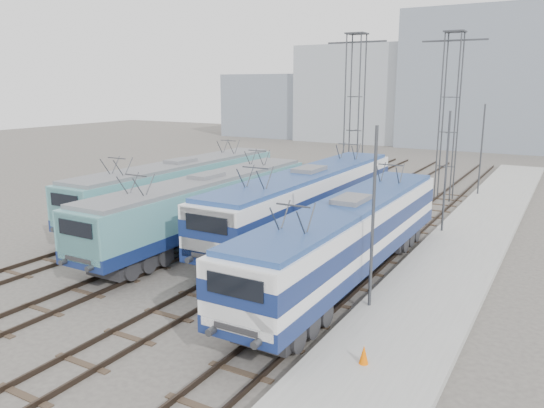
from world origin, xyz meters
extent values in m
plane|color=#514C47|center=(0.00, 0.00, 0.00)|extent=(160.00, 160.00, 0.00)
cube|color=#9E9E99|center=(10.20, 8.00, 0.15)|extent=(4.00, 70.00, 0.30)
cube|color=navy|center=(-6.75, 9.84, 1.36)|extent=(2.80, 17.70, 0.59)
cube|color=teal|center=(-6.75, 9.84, 2.54)|extent=(2.75, 17.70, 1.77)
cube|color=teal|center=(-6.75, 1.33, 2.36)|extent=(2.53, 0.69, 2.01)
cube|color=slate|center=(-6.75, 9.84, 3.52)|extent=(2.53, 17.00, 0.20)
cube|color=#262628|center=(-6.75, 3.93, 0.62)|extent=(2.07, 3.54, 0.66)
cube|color=#262628|center=(-6.75, 15.74, 0.62)|extent=(2.07, 3.54, 0.66)
cube|color=navy|center=(-2.25, 6.52, 1.34)|extent=(2.75, 17.36, 0.58)
cube|color=teal|center=(-2.25, 6.52, 2.49)|extent=(2.70, 17.36, 1.74)
cube|color=teal|center=(-2.25, -1.83, 2.32)|extent=(2.48, 0.68, 1.97)
cube|color=slate|center=(-2.25, 6.52, 3.46)|extent=(2.48, 16.67, 0.19)
cube|color=#262628|center=(-2.25, 0.73, 0.61)|extent=(2.03, 3.47, 0.65)
cube|color=#262628|center=(-2.25, 12.30, 0.61)|extent=(2.03, 3.47, 0.65)
cube|color=navy|center=(2.25, 9.77, 1.42)|extent=(2.94, 18.59, 0.62)
cube|color=white|center=(2.25, 9.77, 2.66)|extent=(2.89, 18.59, 1.86)
cube|color=navy|center=(2.25, 9.77, 2.61)|extent=(2.93, 18.61, 0.72)
cube|color=white|center=(2.25, 0.84, 2.47)|extent=(2.66, 0.72, 2.11)
cube|color=navy|center=(2.25, 9.77, 3.69)|extent=(2.66, 17.84, 0.21)
cube|color=#262628|center=(2.25, 3.58, 0.64)|extent=(2.17, 3.72, 0.70)
cube|color=#262628|center=(2.25, 15.97, 0.64)|extent=(2.17, 3.72, 0.70)
cube|color=navy|center=(6.75, 4.55, 1.35)|extent=(2.77, 17.52, 0.58)
cube|color=white|center=(6.75, 4.55, 2.52)|extent=(2.72, 17.52, 1.75)
cube|color=navy|center=(6.75, 4.55, 2.47)|extent=(2.76, 17.54, 0.68)
cube|color=white|center=(6.75, -3.87, 2.34)|extent=(2.51, 0.68, 1.99)
cube|color=navy|center=(6.75, 4.55, 3.49)|extent=(2.51, 16.82, 0.19)
cube|color=#262628|center=(6.75, -1.29, 0.62)|extent=(2.04, 3.50, 0.66)
cube|color=#262628|center=(6.75, 10.38, 0.62)|extent=(2.04, 3.50, 0.66)
cylinder|color=#3F4247|center=(-0.55, 21.45, 6.00)|extent=(0.10, 0.10, 12.00)
cylinder|color=#3F4247|center=(0.55, 21.45, 6.00)|extent=(0.10, 0.10, 12.00)
cylinder|color=#3F4247|center=(-0.55, 22.55, 6.00)|extent=(0.10, 0.10, 12.00)
cylinder|color=#3F4247|center=(0.55, 22.55, 6.00)|extent=(0.10, 0.10, 12.00)
cube|color=#3F4247|center=(0.00, 22.00, 11.40)|extent=(4.50, 0.12, 0.12)
cylinder|color=#3F4247|center=(5.95, 23.45, 6.00)|extent=(0.10, 0.10, 12.00)
cylinder|color=#3F4247|center=(7.05, 23.45, 6.00)|extent=(0.10, 0.10, 12.00)
cylinder|color=#3F4247|center=(5.95, 24.55, 6.00)|extent=(0.10, 0.10, 12.00)
cylinder|color=#3F4247|center=(7.05, 24.55, 6.00)|extent=(0.10, 0.10, 12.00)
cube|color=#3F4247|center=(6.50, 24.00, 11.40)|extent=(4.50, 0.12, 0.12)
cylinder|color=#3F4247|center=(8.60, 2.00, 3.50)|extent=(0.12, 0.12, 7.00)
cylinder|color=#3F4247|center=(8.60, 14.00, 3.50)|extent=(0.12, 0.12, 7.00)
cylinder|color=#3F4247|center=(8.60, 26.00, 3.50)|extent=(0.12, 0.12, 7.00)
cone|color=#FE6600|center=(9.92, -2.18, 0.59)|extent=(0.29, 0.29, 0.58)
cube|color=#9AA2AB|center=(-14.00, 62.00, 7.00)|extent=(18.00, 12.00, 14.00)
cube|color=gray|center=(4.00, 62.00, 9.00)|extent=(22.00, 14.00, 18.00)
cube|color=gray|center=(-30.00, 62.00, 5.00)|extent=(14.00, 10.00, 10.00)
camera|label=1|loc=(14.68, -15.91, 8.38)|focal=35.00mm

